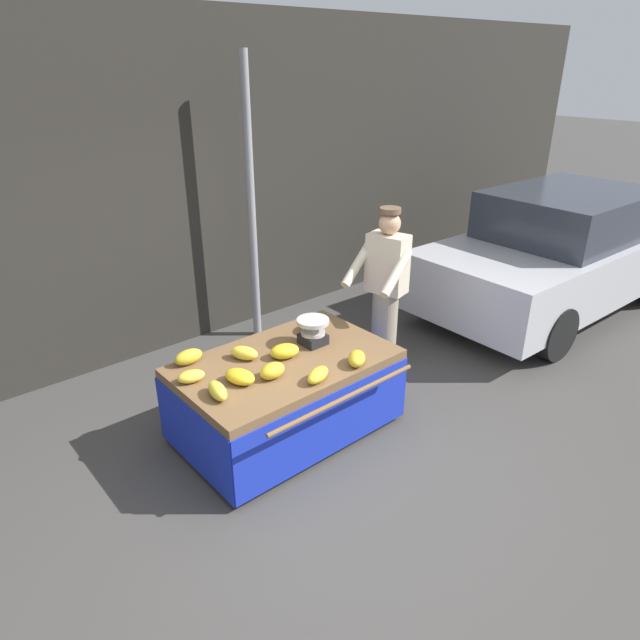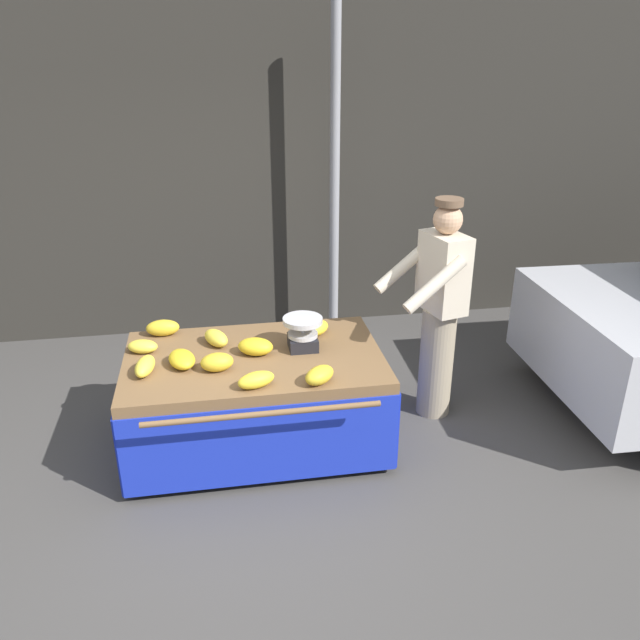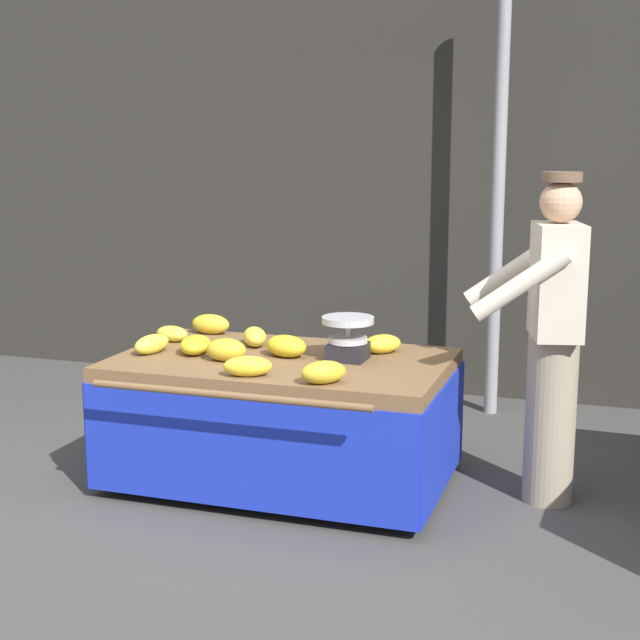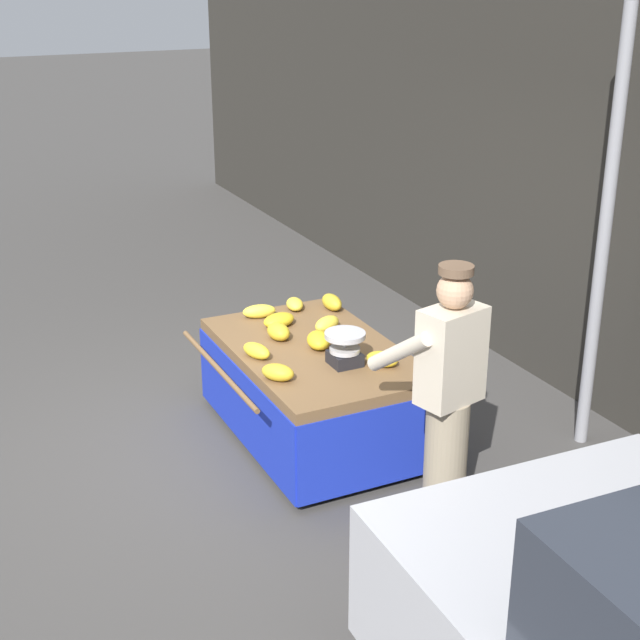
# 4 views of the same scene
# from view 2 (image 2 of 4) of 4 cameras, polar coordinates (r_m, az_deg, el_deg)

# --- Properties ---
(ground_plane) EXTENTS (60.00, 60.00, 0.00)m
(ground_plane) POSITION_cam_2_polar(r_m,az_deg,el_deg) (4.18, -6.41, -16.70)
(ground_plane) COLOR #423F3D
(back_wall) EXTENTS (16.00, 0.24, 3.47)m
(back_wall) POSITION_cam_2_polar(r_m,az_deg,el_deg) (6.27, -9.08, 14.52)
(back_wall) COLOR #2D2B26
(back_wall) RESTS_ON ground
(street_pole) EXTENTS (0.09, 0.09, 3.06)m
(street_pole) POSITION_cam_2_polar(r_m,az_deg,el_deg) (5.89, 1.32, 12.19)
(street_pole) COLOR gray
(street_pole) RESTS_ON ground
(banana_cart) EXTENTS (1.80, 1.31, 0.71)m
(banana_cart) POSITION_cam_2_polar(r_m,az_deg,el_deg) (4.50, -5.88, -5.36)
(banana_cart) COLOR brown
(banana_cart) RESTS_ON ground
(weighing_scale) EXTENTS (0.28, 0.28, 0.23)m
(weighing_scale) POSITION_cam_2_polar(r_m,az_deg,el_deg) (4.45, -1.56, -1.20)
(weighing_scale) COLOR black
(weighing_scale) RESTS_ON banana_cart
(banana_bunch_0) EXTENTS (0.16, 0.27, 0.10)m
(banana_bunch_0) POSITION_cam_2_polar(r_m,az_deg,el_deg) (4.30, -15.50, -4.03)
(banana_bunch_0) COLOR yellow
(banana_bunch_0) RESTS_ON banana_cart
(banana_bunch_1) EXTENTS (0.26, 0.25, 0.10)m
(banana_bunch_1) POSITION_cam_2_polar(r_m,az_deg,el_deg) (4.69, -0.32, -0.73)
(banana_bunch_1) COLOR yellow
(banana_bunch_1) RESTS_ON banana_cart
(banana_bunch_2) EXTENTS (0.26, 0.25, 0.11)m
(banana_bunch_2) POSITION_cam_2_polar(r_m,az_deg,el_deg) (4.03, -0.04, -4.99)
(banana_bunch_2) COLOR gold
(banana_bunch_2) RESTS_ON banana_cart
(banana_bunch_3) EXTENTS (0.27, 0.19, 0.10)m
(banana_bunch_3) POSITION_cam_2_polar(r_m,az_deg,el_deg) (4.00, -5.78, -5.39)
(banana_bunch_3) COLOR yellow
(banana_bunch_3) RESTS_ON banana_cart
(banana_bunch_4) EXTENTS (0.23, 0.30, 0.10)m
(banana_bunch_4) POSITION_cam_2_polar(r_m,az_deg,el_deg) (4.33, -12.34, -3.47)
(banana_bunch_4) COLOR gold
(banana_bunch_4) RESTS_ON banana_cart
(banana_bunch_5) EXTENTS (0.23, 0.28, 0.11)m
(banana_bunch_5) POSITION_cam_2_polar(r_m,az_deg,el_deg) (4.58, -9.34, -1.61)
(banana_bunch_5) COLOR yellow
(banana_bunch_5) RESTS_ON banana_cart
(banana_bunch_6) EXTENTS (0.24, 0.13, 0.12)m
(banana_bunch_6) POSITION_cam_2_polar(r_m,az_deg,el_deg) (4.81, -13.99, -0.69)
(banana_bunch_6) COLOR gold
(banana_bunch_6) RESTS_ON banana_cart
(banana_bunch_7) EXTENTS (0.24, 0.18, 0.09)m
(banana_bunch_7) POSITION_cam_2_polar(r_m,az_deg,el_deg) (4.59, -15.69, -2.31)
(banana_bunch_7) COLOR yellow
(banana_bunch_7) RESTS_ON banana_cart
(banana_bunch_8) EXTENTS (0.23, 0.16, 0.12)m
(banana_bunch_8) POSITION_cam_2_polar(r_m,az_deg,el_deg) (4.23, -9.26, -3.77)
(banana_bunch_8) COLOR gold
(banana_bunch_8) RESTS_ON banana_cart
(banana_bunch_9) EXTENTS (0.29, 0.24, 0.12)m
(banana_bunch_9) POSITION_cam_2_polar(r_m,az_deg,el_deg) (4.41, -5.83, -2.40)
(banana_bunch_9) COLOR gold
(banana_bunch_9) RESTS_ON banana_cart
(vendor_person) EXTENTS (0.66, 0.61, 1.71)m
(vendor_person) POSITION_cam_2_polar(r_m,az_deg,el_deg) (4.80, 10.66, 0.84)
(vendor_person) COLOR gray
(vendor_person) RESTS_ON ground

